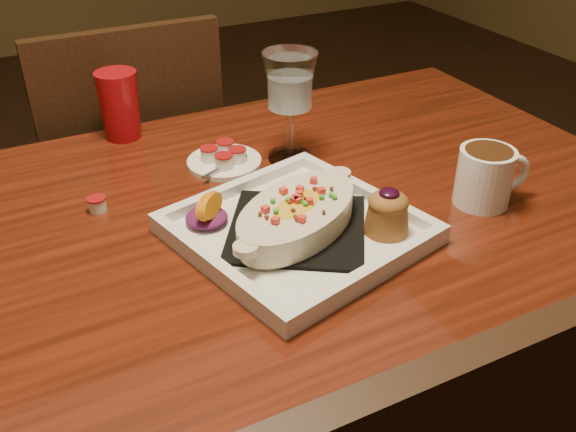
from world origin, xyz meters
name	(u,v)px	position (x,y,z in m)	size (l,w,h in m)	color
table	(226,280)	(0.00, 0.00, 0.65)	(1.50, 0.90, 0.75)	maroon
chair_far	(133,187)	(0.00, 0.63, 0.51)	(0.42, 0.42, 0.93)	black
plate	(303,221)	(0.10, -0.07, 0.78)	(0.39, 0.39, 0.08)	white
coffee_mug	(487,174)	(0.41, -0.11, 0.80)	(0.13, 0.09, 0.10)	white
goblet	(290,87)	(0.20, 0.17, 0.89)	(0.10, 0.10, 0.20)	silver
saucer	(224,160)	(0.08, 0.20, 0.76)	(0.13, 0.13, 0.09)	white
creamer_loose	(97,204)	(-0.16, 0.15, 0.76)	(0.03, 0.03, 0.02)	white
red_tumbler	(120,105)	(-0.05, 0.40, 0.82)	(0.08, 0.08, 0.13)	#A40B13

